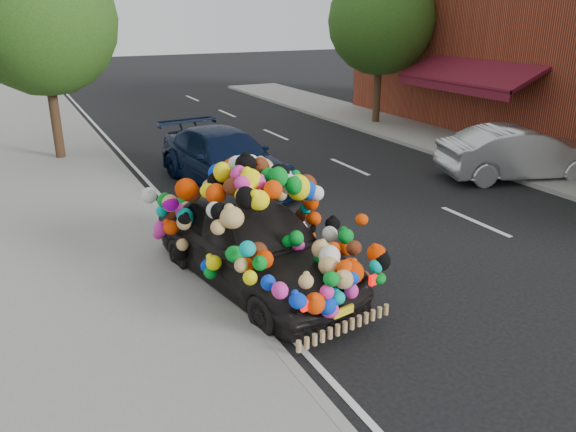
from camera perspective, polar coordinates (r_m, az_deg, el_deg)
name	(u,v)px	position (r m, az deg, el deg)	size (l,w,h in m)	color
ground	(331,252)	(10.62, 4.34, -3.64)	(100.00, 100.00, 0.00)	black
sidewalk	(93,298)	(9.34, -19.20, -7.89)	(4.00, 60.00, 0.12)	gray
kerb	(212,273)	(9.69, -7.74, -5.78)	(0.15, 60.00, 0.13)	gray
footpath_far	(518,162)	(17.92, 22.37, 5.05)	(3.00, 40.00, 0.12)	gray
lane_markings	(474,221)	(12.73, 18.42, -0.50)	(6.00, 50.00, 0.01)	silver
tree_near_sidewalk	(41,20)	(17.85, -23.76, 17.78)	(4.20, 4.20, 6.13)	#332114
tree_far_b	(381,21)	(22.48, 9.42, 18.96)	(4.00, 4.00, 5.90)	#332114
plush_art_car	(253,222)	(8.99, -3.59, -0.62)	(2.85, 4.84, 2.13)	black
navy_sedan	(225,159)	(14.47, -6.44, 5.79)	(1.99, 4.90, 1.42)	black
silver_hatchback	(521,153)	(16.22, 22.57, 5.91)	(1.49, 4.27, 1.41)	#A2A4A8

